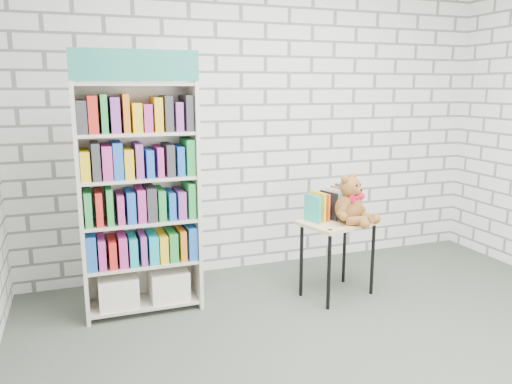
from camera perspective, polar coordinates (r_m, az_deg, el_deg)
name	(u,v)px	position (r m, az deg, el deg)	size (l,w,h in m)	color
ground	(379,368)	(3.36, 13.92, -18.98)	(4.50, 4.50, 0.00)	#424A3F
room_shell	(396,72)	(2.89, 15.72, 13.07)	(4.52, 4.02, 2.81)	silver
bookshelf	(139,198)	(3.83, -13.19, -0.64)	(0.87, 0.34, 1.96)	beige
display_table	(338,231)	(4.13, 9.37, -4.46)	(0.69, 0.56, 0.64)	#D7BE81
table_books	(331,204)	(4.14, 8.52, -1.33)	(0.45, 0.29, 0.25)	#2AB6A9
teddy_bear	(352,204)	(4.04, 10.89, -1.31)	(0.37, 0.36, 0.39)	brown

